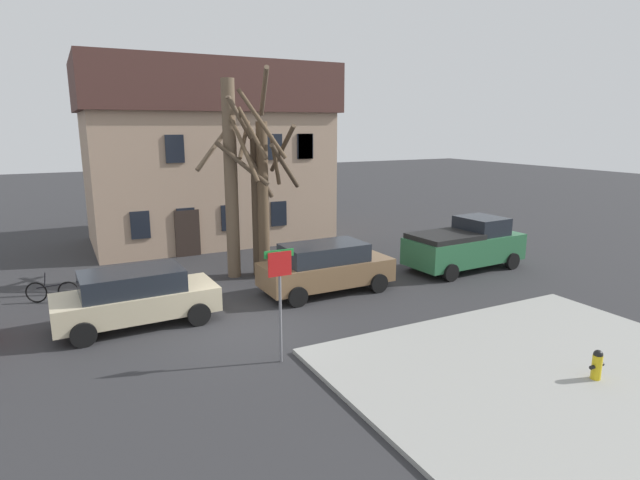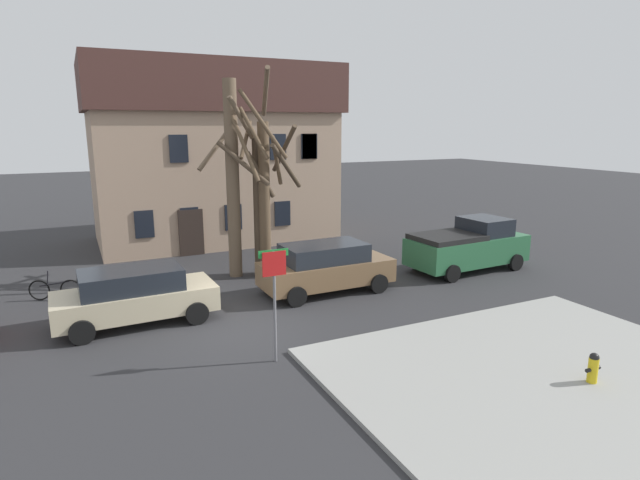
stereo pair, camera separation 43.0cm
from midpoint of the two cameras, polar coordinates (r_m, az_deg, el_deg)
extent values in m
plane|color=#2D2D30|center=(15.26, -9.66, -9.88)|extent=(120.00, 120.00, 0.00)
cube|color=#999993|center=(13.53, 23.59, -13.55)|extent=(9.81, 8.00, 0.12)
cube|color=tan|center=(27.16, -12.60, 6.79)|extent=(11.44, 6.28, 6.40)
cube|color=#4C2D28|center=(27.10, -13.05, 16.02)|extent=(11.94, 6.78, 2.34)
cube|color=#2D231E|center=(23.95, -14.94, 0.72)|extent=(1.10, 0.12, 2.10)
cube|color=black|center=(23.53, -19.76, 1.57)|extent=(0.80, 0.08, 1.20)
cube|color=black|center=(23.85, -15.11, 2.01)|extent=(0.80, 0.08, 1.20)
cube|color=black|center=(24.34, -10.46, 2.44)|extent=(0.80, 0.08, 1.20)
cube|color=black|center=(25.14, -5.08, 2.92)|extent=(0.80, 0.08, 1.20)
cube|color=black|center=(23.44, -16.29, 9.65)|extent=(0.80, 0.08, 1.20)
cube|color=black|center=(24.75, -5.60, 10.21)|extent=(0.80, 0.08, 1.20)
cube|color=black|center=(25.39, -2.18, 10.32)|extent=(0.80, 0.08, 1.20)
cube|color=black|center=(25.40, -2.12, 10.32)|extent=(0.80, 0.08, 1.20)
cylinder|color=brown|center=(19.86, -10.43, 6.42)|extent=(0.50, 0.50, 7.46)
cylinder|color=brown|center=(20.46, -12.14, 10.16)|extent=(1.81, 0.86, 1.88)
cylinder|color=brown|center=(19.85, -6.88, 15.92)|extent=(0.92, 2.65, 1.66)
cylinder|color=brown|center=(19.36, -9.53, 13.20)|extent=(1.20, 0.72, 1.56)
cylinder|color=#4C3D2D|center=(20.12, -7.45, 3.55)|extent=(0.50, 0.50, 5.34)
cylinder|color=#4C3D2D|center=(20.30, -4.81, 10.00)|extent=(0.22, 2.22, 1.90)
cylinder|color=#4C3D2D|center=(19.43, -4.51, 8.09)|extent=(1.88, 1.79, 1.81)
cylinder|color=#4C3D2D|center=(19.03, -9.31, 8.37)|extent=(1.51, 1.86, 1.57)
cylinder|color=#4C3D2D|center=(19.49, -7.38, 7.15)|extent=(1.11, 0.40, 1.76)
cylinder|color=brown|center=(19.66, -6.93, 4.22)|extent=(0.43, 0.43, 5.93)
cylinder|color=brown|center=(18.66, -7.07, 12.59)|extent=(1.68, 0.69, 2.45)
cylinder|color=brown|center=(18.98, -9.19, 10.28)|extent=(0.66, 1.80, 2.55)
cylinder|color=brown|center=(19.37, -5.60, 8.72)|extent=(0.80, 1.00, 1.88)
cylinder|color=brown|center=(18.99, -8.13, 11.60)|extent=(0.86, 1.13, 1.88)
cylinder|color=brown|center=(19.64, -9.02, 10.93)|extent=(0.92, 1.27, 1.40)
cube|color=#C6B793|center=(16.27, -20.30, -6.50)|extent=(4.64, 2.02, 0.73)
cube|color=#1E232B|center=(16.06, -20.81, -4.26)|extent=(2.89, 1.74, 0.62)
cylinder|color=black|center=(17.52, -15.66, -6.02)|extent=(0.69, 0.24, 0.68)
cylinder|color=black|center=(15.79, -14.03, -7.98)|extent=(0.69, 0.24, 0.68)
cylinder|color=black|center=(17.15, -25.89, -7.25)|extent=(0.69, 0.24, 0.68)
cylinder|color=black|center=(15.38, -25.44, -9.43)|extent=(0.69, 0.24, 0.68)
cube|color=brown|center=(18.23, 0.03, -3.54)|extent=(4.68, 1.96, 0.81)
cube|color=#1E232B|center=(18.00, -0.23, -1.39)|extent=(2.91, 1.71, 0.62)
cylinder|color=black|center=(19.88, 2.78, -3.35)|extent=(0.68, 0.23, 0.68)
cylinder|color=black|center=(18.34, 5.81, -4.77)|extent=(0.68, 0.23, 0.68)
cylinder|color=black|center=(18.53, -5.70, -4.59)|extent=(0.68, 0.23, 0.68)
cylinder|color=black|center=(16.86, -3.23, -6.28)|extent=(0.68, 0.23, 0.68)
cube|color=#2D6B42|center=(21.84, 15.13, -0.93)|extent=(5.11, 2.29, 1.07)
cube|color=#1E232B|center=(22.30, 16.90, 1.56)|extent=(1.69, 1.88, 0.70)
cube|color=black|center=(20.94, 13.09, 0.39)|extent=(2.70, 2.09, 0.20)
cylinder|color=black|center=(23.84, 16.23, -1.16)|extent=(0.69, 0.25, 0.68)
cylinder|color=black|center=(22.52, 19.97, -2.20)|extent=(0.69, 0.25, 0.68)
cylinder|color=black|center=(21.56, 9.91, -2.26)|extent=(0.69, 0.25, 0.68)
cylinder|color=black|center=(20.09, 13.65, -3.52)|extent=(0.69, 0.25, 0.68)
cylinder|color=gold|center=(13.50, 27.45, -12.37)|extent=(0.22, 0.22, 0.58)
sphere|color=black|center=(13.38, 27.59, -11.16)|extent=(0.21, 0.21, 0.21)
cylinder|color=black|center=(13.36, 27.06, -12.44)|extent=(0.10, 0.09, 0.09)
cylinder|color=black|center=(13.61, 27.87, -12.08)|extent=(0.10, 0.09, 0.09)
cylinder|color=slate|center=(12.75, -5.39, -7.50)|extent=(0.07, 0.07, 2.84)
cube|color=red|center=(12.39, -5.46, -2.67)|extent=(0.60, 0.03, 0.60)
cube|color=#1E8C38|center=(12.36, -5.56, -1.51)|extent=(0.76, 0.02, 0.18)
torus|color=black|center=(19.32, -26.62, -5.13)|extent=(0.67, 0.32, 0.71)
torus|color=black|center=(19.73, -29.43, -5.07)|extent=(0.67, 0.32, 0.71)
cylinder|color=black|center=(19.46, -28.11, -4.48)|extent=(0.94, 0.42, 0.19)
cylinder|color=black|center=(19.48, -28.71, -3.83)|extent=(0.10, 0.07, 0.45)
camera|label=1|loc=(0.21, -90.69, -0.15)|focal=28.93mm
camera|label=2|loc=(0.21, 89.31, 0.15)|focal=28.93mm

